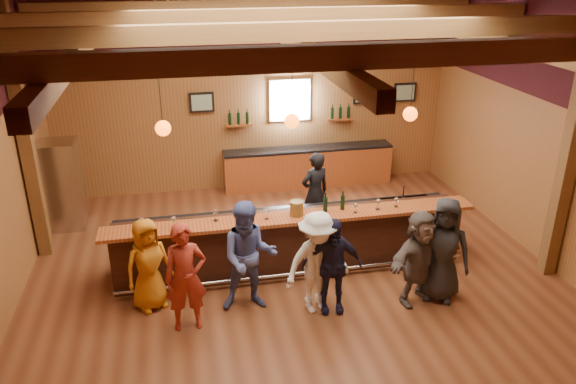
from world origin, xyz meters
name	(u,v)px	position (x,y,z in m)	size (l,w,h in m)	color
room	(291,88)	(0.00, 0.06, 3.21)	(9.04, 9.00, 4.52)	brown
bar_counter	(291,238)	(0.02, 0.15, 0.52)	(6.30, 1.07, 1.11)	black
back_bar_cabinet	(308,167)	(1.20, 3.72, 0.48)	(4.00, 0.52, 0.95)	brown
window	(290,100)	(0.80, 3.95, 2.05)	(0.95, 0.09, 0.95)	silver
framed_pictures	(326,96)	(1.67, 3.94, 2.10)	(5.35, 0.05, 0.45)	black
wine_shelves	(290,119)	(0.80, 3.88, 1.62)	(3.00, 0.18, 0.30)	brown
pendant_lights	(292,120)	(0.00, 0.00, 2.71)	(4.24, 0.24, 1.37)	black
stainless_fridge	(63,185)	(-4.10, 2.60, 0.90)	(0.70, 0.70, 1.80)	silver
customer_orange	(148,264)	(-2.39, -0.67, 0.75)	(0.74, 0.48, 1.51)	#C16B12
customer_redvest	(186,277)	(-1.84, -1.31, 0.84)	(0.61, 0.40, 1.68)	maroon
customer_denim	(249,257)	(-0.88, -1.00, 0.90)	(0.87, 0.68, 1.79)	#4F5D9E
customer_white	(317,263)	(0.12, -1.28, 0.83)	(1.08, 0.62, 1.67)	silver
customer_navy	(332,266)	(0.34, -1.33, 0.78)	(0.92, 0.38, 1.57)	#1B1B36
customer_brown	(419,257)	(1.74, -1.36, 0.78)	(1.45, 0.46, 1.56)	#5C5049
customer_dark	(443,250)	(2.14, -1.34, 0.87)	(0.85, 0.55, 1.73)	black
bartender	(315,193)	(0.75, 1.32, 0.84)	(0.61, 0.40, 1.67)	black
ice_bucket	(297,208)	(0.05, -0.14, 1.23)	(0.23, 0.23, 0.25)	brown
bottle_a	(325,204)	(0.56, -0.11, 1.25)	(0.08, 0.08, 0.35)	black
bottle_b	(343,202)	(0.87, -0.08, 1.24)	(0.07, 0.07, 0.33)	black
glass_a	(142,221)	(-2.46, -0.11, 1.24)	(0.08, 0.08, 0.18)	silver
glass_b	(174,220)	(-1.96, -0.20, 1.25)	(0.09, 0.09, 0.20)	silver
glass_c	(215,213)	(-1.29, -0.08, 1.25)	(0.09, 0.09, 0.20)	silver
glass_d	(250,217)	(-0.75, -0.29, 1.23)	(0.07, 0.07, 0.16)	silver
glass_e	(267,212)	(-0.46, -0.19, 1.23)	(0.08, 0.08, 0.17)	silver
glass_f	(356,206)	(1.05, -0.25, 1.24)	(0.08, 0.08, 0.18)	silver
glass_g	(378,202)	(1.47, -0.20, 1.25)	(0.09, 0.09, 0.20)	silver
glass_h	(396,200)	(1.81, -0.16, 1.23)	(0.08, 0.08, 0.17)	silver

